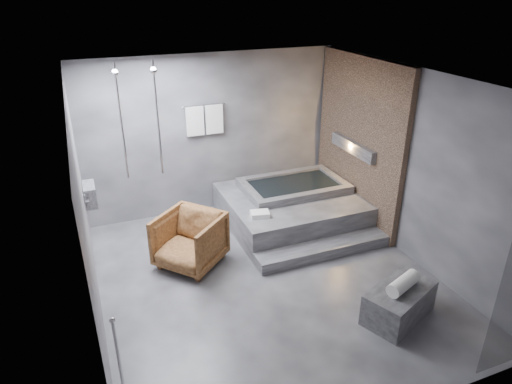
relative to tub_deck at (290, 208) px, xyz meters
name	(u,v)px	position (x,y,z in m)	size (l,w,h in m)	color
room	(289,156)	(-0.65, -1.21, 1.48)	(5.00, 5.04, 2.82)	#323235
tub_deck	(290,208)	(0.00, 0.00, 0.00)	(2.20, 2.00, 0.50)	#38383B
tub_step	(323,249)	(0.00, -1.18, -0.16)	(2.20, 0.36, 0.18)	#38383B
concrete_bench	(399,303)	(0.16, -2.79, -0.04)	(0.95, 0.52, 0.43)	#313133
driftwood_chair	(190,240)	(-1.96, -0.66, 0.15)	(0.86, 0.88, 0.80)	#442511
rolled_towel	(403,284)	(0.16, -2.81, 0.27)	(0.18, 0.18, 0.49)	white
deck_towel	(260,214)	(-0.79, -0.52, 0.29)	(0.29, 0.21, 0.08)	white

